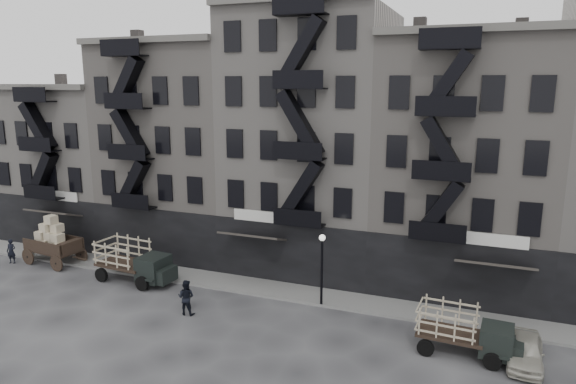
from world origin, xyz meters
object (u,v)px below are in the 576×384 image
(stake_truck_east, at_px, (466,328))
(car_east, at_px, (525,351))
(horse, at_px, (28,249))
(pedestrian_west, at_px, (11,251))
(pedestrian_mid, at_px, (186,297))
(stake_truck_west, at_px, (134,259))
(wagon, at_px, (52,237))

(stake_truck_east, relative_size, car_east, 1.27)
(horse, distance_m, stake_truck_east, 30.11)
(pedestrian_west, height_order, pedestrian_mid, pedestrian_mid)
(horse, relative_size, stake_truck_west, 0.32)
(stake_truck_west, distance_m, pedestrian_west, 10.23)
(wagon, bearing_deg, horse, -172.39)
(stake_truck_west, relative_size, stake_truck_east, 1.15)
(stake_truck_west, xyz_separation_m, stake_truck_east, (20.19, -1.91, -0.19))
(wagon, height_order, stake_truck_east, wagon)
(wagon, xyz_separation_m, car_east, (30.27, -2.43, -1.32))
(wagon, distance_m, pedestrian_mid, 13.68)
(stake_truck_west, xyz_separation_m, pedestrian_mid, (5.69, -2.93, -0.54))
(stake_truck_east, bearing_deg, horse, 178.63)
(wagon, bearing_deg, stake_truck_east, 0.93)
(stake_truck_east, height_order, pedestrian_mid, stake_truck_east)
(stake_truck_west, distance_m, pedestrian_mid, 6.42)
(pedestrian_west, bearing_deg, horse, 51.80)
(car_east, bearing_deg, horse, 178.86)
(wagon, distance_m, stake_truck_west, 7.51)
(stake_truck_west, bearing_deg, pedestrian_west, -173.37)
(stake_truck_west, height_order, pedestrian_west, stake_truck_west)
(wagon, distance_m, car_east, 30.40)
(car_east, xyz_separation_m, pedestrian_west, (-33.01, 1.37, 0.23))
(wagon, height_order, stake_truck_west, wagon)
(horse, relative_size, pedestrian_west, 1.02)
(stake_truck_east, xyz_separation_m, car_east, (2.62, 0.16, -0.69))
(horse, distance_m, pedestrian_mid, 15.91)
(stake_truck_west, height_order, stake_truck_east, stake_truck_west)
(horse, height_order, pedestrian_west, pedestrian_west)
(stake_truck_east, bearing_deg, pedestrian_west, -179.42)
(pedestrian_west, xyz_separation_m, pedestrian_mid, (15.90, -2.55, 0.12))
(pedestrian_mid, bearing_deg, wagon, -20.83)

